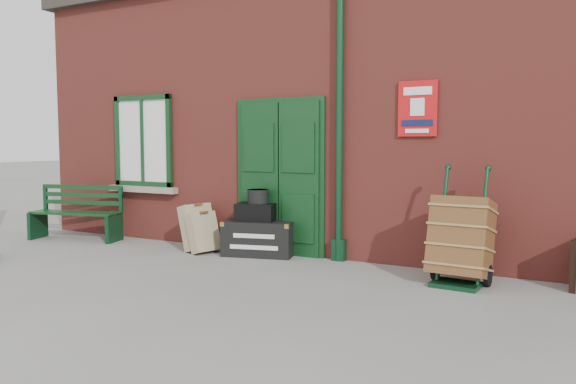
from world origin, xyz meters
The scene contains 9 objects.
ground centered at (0.00, 0.00, 0.00)m, with size 80.00×80.00×0.00m, color gray.
station_building centered at (0.00, 3.49, 2.16)m, with size 10.30×4.30×4.36m.
bench centered at (-3.90, 0.93, 0.47)m, with size 1.59×0.83×0.94m.
houdini_trunk centered at (-0.52, 1.25, 0.25)m, with size 1.00×0.55×0.50m, color black.
strongbox centered at (-0.57, 1.25, 0.63)m, with size 0.55×0.40×0.25m, color black.
hatbox centered at (-0.54, 1.25, 0.85)m, with size 0.30×0.30×0.20m, color black.
suitcase_back centered at (-1.51, 1.09, 0.36)m, with size 0.20×0.49×0.68m, color tan.
suitcase_front centered at (-1.33, 0.99, 0.31)m, with size 0.18×0.44×0.59m, color tan.
porter_trolley centered at (2.38, 0.92, 0.52)m, with size 0.68×0.73×1.33m.
Camera 1 is at (3.67, -5.59, 1.62)m, focal length 35.00 mm.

